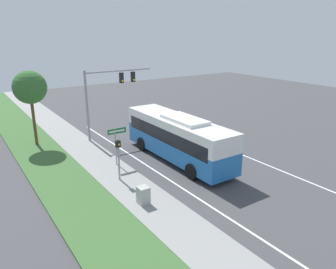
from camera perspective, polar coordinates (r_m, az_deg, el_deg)
ground_plane at (r=23.17m, az=8.03°, el=-5.92°), size 80.00×80.00×0.00m
sidewalk at (r=19.89m, az=-5.64°, el=-9.79°), size 2.80×80.00×0.12m
grass_verge at (r=18.81m, az=-14.42°, el=-12.07°), size 3.60×80.00×0.10m
lane_divider_near at (r=21.12m, az=0.64°, el=-8.15°), size 0.14×30.00×0.01m
lane_divider_far at (r=25.57m, az=14.08°, el=-3.98°), size 0.14×30.00×0.01m
bus at (r=23.86m, az=1.72°, el=-0.28°), size 2.69×10.46×3.41m
signal_gantry at (r=28.83m, az=-10.48°, el=7.78°), size 6.27×0.41×6.13m
pedestrian_signal at (r=20.65m, az=-8.63°, el=-3.28°), size 0.28×0.34×2.75m
street_sign at (r=23.04m, az=-8.99°, el=-0.85°), size 1.39×0.08×2.81m
utility_cabinet at (r=18.26m, az=-4.33°, el=-10.48°), size 0.59×0.62×0.97m
roadside_tree at (r=28.49m, az=-22.94°, el=7.52°), size 2.66×2.66×6.12m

